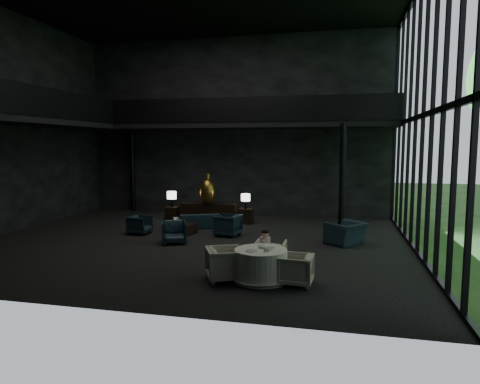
% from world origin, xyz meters
% --- Properties ---
extents(floor, '(14.00, 12.00, 0.02)m').
position_xyz_m(floor, '(0.00, 0.00, 0.00)').
color(floor, black).
rests_on(floor, ground).
extents(wall_back, '(14.00, 0.04, 8.00)m').
position_xyz_m(wall_back, '(0.00, 6.00, 4.00)').
color(wall_back, black).
rests_on(wall_back, ground).
extents(wall_front, '(14.00, 0.04, 8.00)m').
position_xyz_m(wall_front, '(0.00, -6.00, 4.00)').
color(wall_front, black).
rests_on(wall_front, ground).
extents(wall_left, '(0.04, 12.00, 8.00)m').
position_xyz_m(wall_left, '(-7.00, 0.00, 4.00)').
color(wall_left, black).
rests_on(wall_left, ground).
extents(curtain_wall, '(0.20, 12.00, 8.00)m').
position_xyz_m(curtain_wall, '(6.95, 0.00, 4.00)').
color(curtain_wall, black).
rests_on(curtain_wall, ground).
extents(mezzanine_left, '(2.00, 12.00, 0.25)m').
position_xyz_m(mezzanine_left, '(-6.00, 0.00, 4.00)').
color(mezzanine_left, black).
rests_on(mezzanine_left, wall_left).
extents(mezzanine_back, '(12.00, 2.00, 0.25)m').
position_xyz_m(mezzanine_back, '(1.00, 5.00, 4.00)').
color(mezzanine_back, black).
rests_on(mezzanine_back, wall_back).
extents(railing_left, '(0.06, 12.00, 1.00)m').
position_xyz_m(railing_left, '(-5.00, 0.00, 4.60)').
color(railing_left, black).
rests_on(railing_left, mezzanine_left).
extents(railing_back, '(12.00, 0.06, 1.00)m').
position_xyz_m(railing_back, '(1.00, 4.00, 4.60)').
color(railing_back, black).
rests_on(railing_back, mezzanine_back).
extents(column_nw, '(0.24, 0.24, 4.00)m').
position_xyz_m(column_nw, '(-5.00, 5.70, 2.00)').
color(column_nw, black).
rests_on(column_nw, floor).
extents(column_ne, '(0.24, 0.24, 4.00)m').
position_xyz_m(column_ne, '(4.80, 4.00, 2.00)').
color(column_ne, black).
rests_on(column_ne, floor).
extents(console, '(2.36, 0.54, 0.75)m').
position_xyz_m(console, '(-0.57, 3.70, 0.37)').
color(console, black).
rests_on(console, floor).
extents(bronze_urn, '(0.67, 0.67, 1.25)m').
position_xyz_m(bronze_urn, '(-0.57, 3.52, 1.28)').
color(bronze_urn, '#A8772D').
rests_on(bronze_urn, console).
extents(side_table_left, '(0.51, 0.51, 0.56)m').
position_xyz_m(side_table_left, '(-2.17, 3.69, 0.28)').
color(side_table_left, black).
rests_on(side_table_left, floor).
extents(table_lamp_left, '(0.39, 0.39, 0.66)m').
position_xyz_m(table_lamp_left, '(-2.17, 3.61, 1.03)').
color(table_lamp_left, black).
rests_on(table_lamp_left, side_table_left).
extents(side_table_right, '(0.55, 0.55, 0.60)m').
position_xyz_m(side_table_right, '(1.03, 3.59, 0.30)').
color(side_table_right, black).
rests_on(side_table_right, floor).
extents(table_lamp_right, '(0.36, 0.36, 0.61)m').
position_xyz_m(table_lamp_right, '(1.03, 3.53, 1.04)').
color(table_lamp_right, black).
rests_on(table_lamp_right, side_table_right).
extents(sofa, '(1.90, 1.24, 0.72)m').
position_xyz_m(sofa, '(-0.51, 2.26, 0.36)').
color(sofa, black).
rests_on(sofa, floor).
extents(lounge_armchair_west, '(0.66, 0.69, 0.67)m').
position_xyz_m(lounge_armchair_west, '(-2.23, 0.71, 0.34)').
color(lounge_armchair_west, black).
rests_on(lounge_armchair_west, floor).
extents(lounge_armchair_east, '(0.95, 0.99, 0.88)m').
position_xyz_m(lounge_armchair_east, '(0.91, 1.09, 0.44)').
color(lounge_armchair_east, black).
rests_on(lounge_armchair_east, floor).
extents(lounge_armchair_south, '(1.03, 1.00, 0.82)m').
position_xyz_m(lounge_armchair_south, '(-0.49, -0.40, 0.41)').
color(lounge_armchair_south, black).
rests_on(lounge_armchair_south, floor).
extents(window_armchair, '(1.29, 1.35, 0.99)m').
position_xyz_m(window_armchair, '(4.90, 0.66, 0.50)').
color(window_armchair, black).
rests_on(window_armchair, floor).
extents(coffee_table, '(0.95, 0.95, 0.37)m').
position_xyz_m(coffee_table, '(-0.75, 1.01, 0.18)').
color(coffee_table, black).
rests_on(coffee_table, floor).
extents(dining_table, '(1.39, 1.39, 0.75)m').
position_xyz_m(dining_table, '(2.91, -3.57, 0.33)').
color(dining_table, white).
rests_on(dining_table, floor).
extents(dining_chair_north, '(0.78, 0.73, 0.80)m').
position_xyz_m(dining_chair_north, '(2.97, -2.48, 0.40)').
color(dining_chair_north, '#A9A08E').
rests_on(dining_chair_north, floor).
extents(dining_chair_east, '(0.73, 0.78, 0.76)m').
position_xyz_m(dining_chair_east, '(3.73, -3.65, 0.38)').
color(dining_chair_east, '#AEA393').
rests_on(dining_chair_east, floor).
extents(dining_chair_west, '(1.16, 1.19, 0.94)m').
position_xyz_m(dining_chair_west, '(2.09, -3.69, 0.47)').
color(dining_chair_west, '#BDB296').
rests_on(dining_chair_west, floor).
extents(child, '(0.27, 0.27, 0.58)m').
position_xyz_m(child, '(2.85, -2.59, 0.74)').
color(child, '#F3C3DA').
rests_on(child, dining_chair_north).
extents(plate_a, '(0.29, 0.29, 0.02)m').
position_xyz_m(plate_a, '(2.73, -3.79, 0.76)').
color(plate_a, white).
rests_on(plate_a, dining_table).
extents(plate_b, '(0.26, 0.26, 0.02)m').
position_xyz_m(plate_b, '(3.09, -3.38, 0.76)').
color(plate_b, white).
rests_on(plate_b, dining_table).
extents(saucer, '(0.13, 0.13, 0.01)m').
position_xyz_m(saucer, '(3.15, -3.60, 0.76)').
color(saucer, white).
rests_on(saucer, dining_table).
extents(coffee_cup, '(0.10, 0.10, 0.06)m').
position_xyz_m(coffee_cup, '(3.10, -3.72, 0.79)').
color(coffee_cup, white).
rests_on(coffee_cup, saucer).
extents(cereal_bowl, '(0.17, 0.17, 0.09)m').
position_xyz_m(cereal_bowl, '(2.90, -3.44, 0.79)').
color(cereal_bowl, white).
rests_on(cereal_bowl, dining_table).
extents(cream_pot, '(0.08, 0.08, 0.07)m').
position_xyz_m(cream_pot, '(3.04, -3.78, 0.79)').
color(cream_pot, '#99999E').
rests_on(cream_pot, dining_table).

